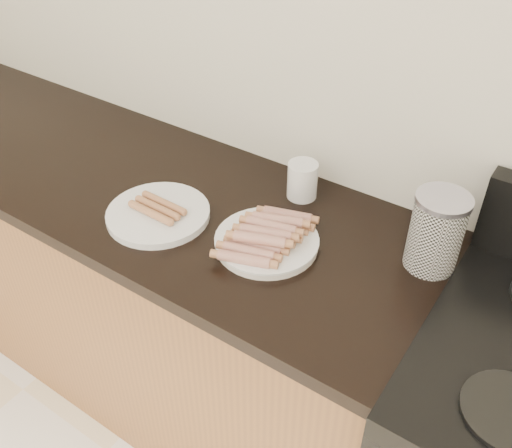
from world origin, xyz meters
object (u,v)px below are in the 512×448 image
Objects in this scene: main_plate at (267,243)px; mug at (302,180)px; side_plate at (158,214)px; canister at (436,232)px.

main_plate is 0.24m from mug.
canister is (0.66, 0.22, 0.09)m from side_plate.
main_plate is 1.31× the size of canister.
canister reaches higher than side_plate.
side_plate is 1.40× the size of canister.
main_plate is at bearing -80.94° from mug.
mug is at bearing 48.33° from side_plate.
main_plate is at bearing -155.72° from canister.
main_plate is 2.47× the size of mug.
mug is (0.26, 0.29, 0.04)m from side_plate.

